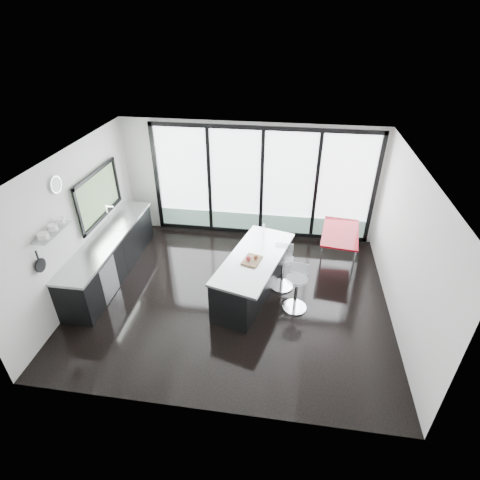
% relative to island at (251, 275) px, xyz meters
% --- Properties ---
extents(floor, '(6.00, 5.00, 0.00)m').
position_rel_island_xyz_m(floor, '(-0.33, -0.16, -0.46)').
color(floor, black).
rests_on(floor, ground).
extents(ceiling, '(6.00, 5.00, 0.00)m').
position_rel_island_xyz_m(ceiling, '(-0.33, -0.16, 2.34)').
color(ceiling, white).
rests_on(ceiling, wall_back).
extents(wall_back, '(6.00, 0.09, 2.80)m').
position_rel_island_xyz_m(wall_back, '(-0.06, 2.30, 0.81)').
color(wall_back, silver).
rests_on(wall_back, ground).
extents(wall_front, '(6.00, 0.00, 2.80)m').
position_rel_island_xyz_m(wall_front, '(-0.33, -2.66, 0.94)').
color(wall_front, silver).
rests_on(wall_front, ground).
extents(wall_left, '(0.26, 5.00, 2.80)m').
position_rel_island_xyz_m(wall_left, '(-3.31, 0.11, 1.10)').
color(wall_left, silver).
rests_on(wall_left, ground).
extents(wall_right, '(0.00, 5.00, 2.80)m').
position_rel_island_xyz_m(wall_right, '(2.67, -0.16, 0.94)').
color(wall_right, silver).
rests_on(wall_right, ground).
extents(counter_cabinets, '(0.69, 3.24, 1.36)m').
position_rel_island_xyz_m(counter_cabinets, '(-3.00, 0.24, 0.01)').
color(counter_cabinets, black).
rests_on(counter_cabinets, floor).
extents(island, '(1.47, 2.38, 1.17)m').
position_rel_island_xyz_m(island, '(0.00, 0.00, 0.00)').
color(island, black).
rests_on(island, floor).
extents(bar_stool_near, '(0.53, 0.53, 0.73)m').
position_rel_island_xyz_m(bar_stool_near, '(0.89, -0.32, -0.09)').
color(bar_stool_near, silver).
rests_on(bar_stool_near, floor).
extents(bar_stool_far, '(0.47, 0.47, 0.74)m').
position_rel_island_xyz_m(bar_stool_far, '(0.61, 0.29, -0.09)').
color(bar_stool_far, silver).
rests_on(bar_stool_far, floor).
extents(red_table, '(0.93, 1.42, 0.72)m').
position_rel_island_xyz_m(red_table, '(1.80, 1.47, -0.10)').
color(red_table, maroon).
rests_on(red_table, floor).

